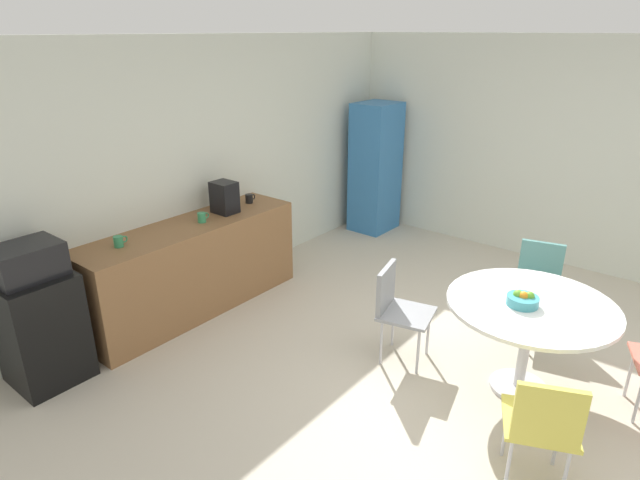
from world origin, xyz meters
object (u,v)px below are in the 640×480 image
at_px(mug_red, 119,241).
at_px(coffee_maker, 224,197).
at_px(microwave, 26,261).
at_px(mug_green, 202,217).
at_px(mug_white, 249,198).
at_px(locker_cabinet, 375,168).
at_px(chair_yellow, 543,422).
at_px(chair_teal, 538,277).
at_px(chair_gray, 396,302).
at_px(mini_fridge, 41,329).
at_px(round_table, 530,317).
at_px(fruit_bowl, 523,300).

relative_size(mug_red, coffee_maker, 0.40).
relative_size(microwave, mug_green, 3.72).
height_order(microwave, mug_white, microwave).
relative_size(locker_cabinet, chair_yellow, 2.10).
distance_m(chair_yellow, mug_white, 3.65).
relative_size(mug_green, mug_red, 1.00).
distance_m(chair_teal, mug_white, 2.99).
relative_size(locker_cabinet, chair_teal, 2.10).
height_order(chair_teal, mug_red, mug_red).
distance_m(chair_yellow, mug_red, 3.52).
bearing_deg(mug_white, coffee_maker, -173.57).
distance_m(chair_gray, mug_red, 2.41).
height_order(mini_fridge, mug_white, mug_white).
xyz_separation_m(chair_teal, coffee_maker, (-1.31, 2.77, 0.54)).
relative_size(microwave, coffee_maker, 1.50).
height_order(round_table, chair_teal, chair_teal).
bearing_deg(microwave, chair_teal, -40.36).
distance_m(chair_yellow, coffee_maker, 3.53).
bearing_deg(chair_gray, mug_green, 101.36).
bearing_deg(fruit_bowl, chair_gray, 99.91).
bearing_deg(chair_teal, coffee_maker, 115.26).
xyz_separation_m(mini_fridge, chair_yellow, (1.30, -3.43, 0.07)).
height_order(fruit_bowl, mug_red, mug_red).
bearing_deg(round_table, fruit_bowl, 147.47).
xyz_separation_m(mini_fridge, locker_cabinet, (4.56, -0.10, 0.42)).
xyz_separation_m(microwave, round_table, (2.25, -3.01, -0.39)).
bearing_deg(fruit_bowl, coffee_maker, 94.35).
distance_m(microwave, mug_red, 0.77).
bearing_deg(mug_white, chair_yellow, -106.46).
xyz_separation_m(microwave, mug_white, (2.33, 0.04, -0.08)).
distance_m(round_table, chair_teal, 1.04).
relative_size(round_table, mug_green, 9.56).
xyz_separation_m(mug_green, coffee_maker, (0.34, 0.05, 0.11)).
distance_m(mini_fridge, fruit_bowl, 3.69).
distance_m(chair_teal, chair_gray, 1.46).
relative_size(round_table, mug_red, 9.56).
distance_m(microwave, mug_white, 2.33).
bearing_deg(mug_white, mini_fridge, -178.95).
relative_size(round_table, chair_yellow, 1.49).
bearing_deg(fruit_bowl, round_table, -32.53).
bearing_deg(microwave, mini_fridge, 0.00).
bearing_deg(fruit_bowl, mug_red, 115.35).
bearing_deg(mug_red, mug_green, -4.27).
height_order(locker_cabinet, mug_white, locker_cabinet).
distance_m(fruit_bowl, mug_green, 2.98).
relative_size(chair_teal, chair_yellow, 1.00).
xyz_separation_m(round_table, mug_white, (0.08, 3.05, 0.31)).
height_order(mini_fridge, mug_red, mug_red).
height_order(microwave, coffee_maker, coffee_maker).
distance_m(mug_green, mug_red, 0.85).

